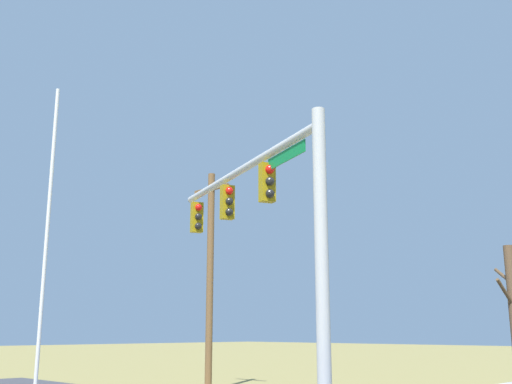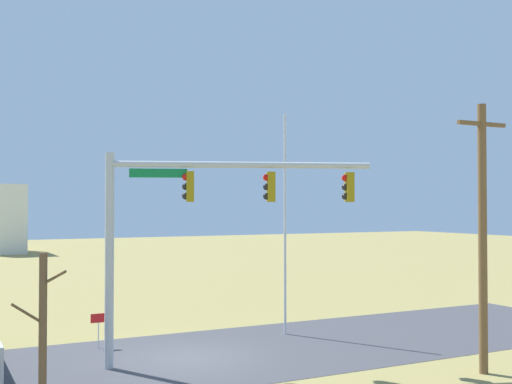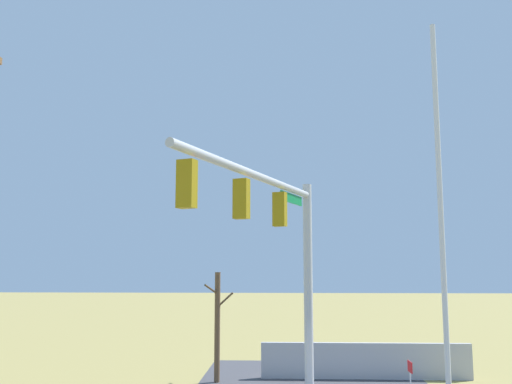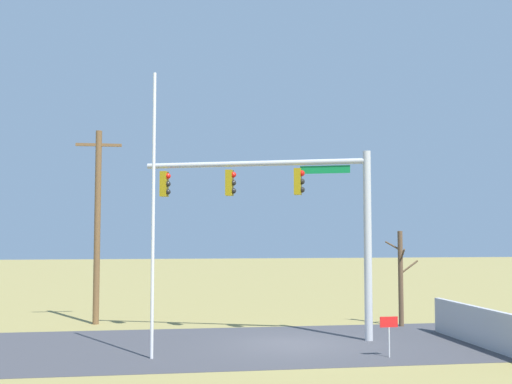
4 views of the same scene
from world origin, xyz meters
TOP-DOWN VIEW (x-y plane):
  - ground_plane at (0.00, 0.00)m, footprint 160.00×160.00m
  - road_surface at (-4.00, 0.00)m, footprint 28.00×8.00m
  - sidewalk_corner at (3.76, 0.23)m, footprint 6.00×6.00m
  - retaining_fence at (6.05, -1.98)m, footprint 0.20×7.64m
  - signal_mast at (0.36, 1.13)m, footprint 7.92×3.15m
  - flagpole at (-4.71, -1.89)m, footprint 0.10×0.10m
  - utility_pole at (-7.10, 5.89)m, footprint 1.90×0.26m
  - bare_tree at (5.21, 3.37)m, footprint 1.27×1.02m
  - open_sign at (2.37, -2.77)m, footprint 0.56×0.04m

SIDE VIEW (x-z plane):
  - ground_plane at x=0.00m, z-range 0.00..0.00m
  - sidewalk_corner at x=3.76m, z-range 0.00..0.01m
  - road_surface at x=-4.00m, z-range 0.00..0.01m
  - retaining_fence at x=6.05m, z-range 0.00..1.29m
  - open_sign at x=2.37m, z-range 0.30..1.52m
  - bare_tree at x=5.21m, z-range 0.06..3.92m
  - utility_pole at x=-7.10m, z-range 0.16..8.26m
  - flagpole at x=-4.71m, z-range 0.00..8.66m
  - signal_mast at x=0.36m, z-range 1.50..8.18m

